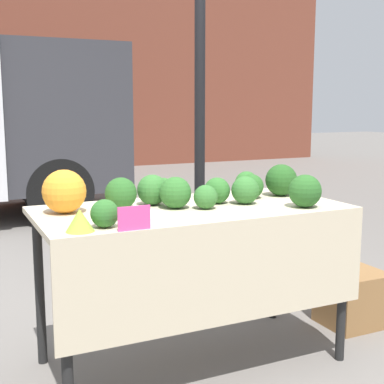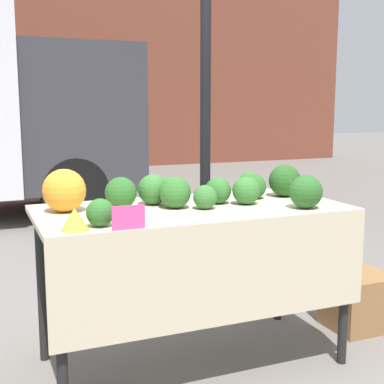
# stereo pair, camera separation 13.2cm
# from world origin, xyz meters

# --- Properties ---
(ground_plane) EXTENTS (40.00, 40.00, 0.00)m
(ground_plane) POSITION_xyz_m (0.00, 0.00, 0.00)
(ground_plane) COLOR slate
(tent_pole) EXTENTS (0.07, 0.07, 2.39)m
(tent_pole) POSITION_xyz_m (0.38, 0.68, 1.19)
(tent_pole) COLOR black
(tent_pole) RESTS_ON ground_plane
(market_table) EXTENTS (1.62, 0.79, 0.87)m
(market_table) POSITION_xyz_m (0.00, -0.06, 0.75)
(market_table) COLOR beige
(market_table) RESTS_ON ground_plane
(orange_cauliflower) EXTENTS (0.22, 0.22, 0.22)m
(orange_cauliflower) POSITION_xyz_m (-0.64, 0.12, 0.98)
(orange_cauliflower) COLOR orange
(orange_cauliflower) RESTS_ON market_table
(romanesco_head) EXTENTS (0.12, 0.12, 0.10)m
(romanesco_head) POSITION_xyz_m (-0.67, -0.30, 0.92)
(romanesco_head) COLOR #93B238
(romanesco_head) RESTS_ON market_table
(broccoli_head_0) EXTENTS (0.15, 0.15, 0.15)m
(broccoli_head_0) POSITION_xyz_m (0.30, -0.04, 0.94)
(broccoli_head_0) COLOR #336B2D
(broccoli_head_0) RESTS_ON market_table
(broccoli_head_1) EXTENTS (0.14, 0.14, 0.14)m
(broccoli_head_1) POSITION_xyz_m (0.43, 0.10, 0.94)
(broccoli_head_1) COLOR #285B23
(broccoli_head_1) RESTS_ON market_table
(broccoli_head_2) EXTENTS (0.17, 0.17, 0.17)m
(broccoli_head_2) POSITION_xyz_m (0.53, -0.26, 0.96)
(broccoli_head_2) COLOR #285B23
(broccoli_head_2) RESTS_ON market_table
(broccoli_head_3) EXTENTS (0.14, 0.14, 0.14)m
(broccoli_head_3) POSITION_xyz_m (0.48, 0.24, 0.94)
(broccoli_head_3) COLOR #2D6628
(broccoli_head_3) RESTS_ON market_table
(broccoli_head_4) EXTENTS (0.16, 0.16, 0.16)m
(broccoli_head_4) POSITION_xyz_m (-0.17, 0.14, 0.95)
(broccoli_head_4) COLOR #336B2D
(broccoli_head_4) RESTS_ON market_table
(broccoli_head_5) EXTENTS (0.13, 0.13, 0.13)m
(broccoli_head_5) POSITION_xyz_m (-0.55, -0.27, 0.93)
(broccoli_head_5) COLOR #2D6628
(broccoli_head_5) RESTS_ON market_table
(broccoli_head_6) EXTENTS (0.12, 0.12, 0.12)m
(broccoli_head_6) POSITION_xyz_m (-0.05, 0.28, 0.93)
(broccoli_head_6) COLOR #2D6628
(broccoli_head_6) RESTS_ON market_table
(broccoli_head_7) EXTENTS (0.14, 0.14, 0.14)m
(broccoli_head_7) POSITION_xyz_m (0.17, 0.04, 0.94)
(broccoli_head_7) COLOR #2D6628
(broccoli_head_7) RESTS_ON market_table
(broccoli_head_8) EXTENTS (0.17, 0.17, 0.17)m
(broccoli_head_8) POSITION_xyz_m (-0.10, -0.00, 0.95)
(broccoli_head_8) COLOR #2D6628
(broccoli_head_8) RESTS_ON market_table
(broccoli_head_9) EXTENTS (0.13, 0.13, 0.13)m
(broccoli_head_9) POSITION_xyz_m (0.04, -0.08, 0.93)
(broccoli_head_9) COLOR #336B2D
(broccoli_head_9) RESTS_ON market_table
(broccoli_head_10) EXTENTS (0.17, 0.17, 0.17)m
(broccoli_head_10) POSITION_xyz_m (-0.36, 0.10, 0.95)
(broccoli_head_10) COLOR #285B23
(broccoli_head_10) RESTS_ON market_table
(broccoli_head_11) EXTENTS (0.19, 0.19, 0.19)m
(broccoli_head_11) POSITION_xyz_m (0.63, 0.10, 0.96)
(broccoli_head_11) COLOR #23511E
(broccoli_head_11) RESTS_ON market_table
(price_sign) EXTENTS (0.15, 0.01, 0.11)m
(price_sign) POSITION_xyz_m (-0.45, -0.38, 0.92)
(price_sign) COLOR #EF4793
(price_sign) RESTS_ON market_table
(produce_crate) EXTENTS (0.39, 0.34, 0.35)m
(produce_crate) POSITION_xyz_m (1.16, 0.02, 0.17)
(produce_crate) COLOR olive
(produce_crate) RESTS_ON ground_plane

